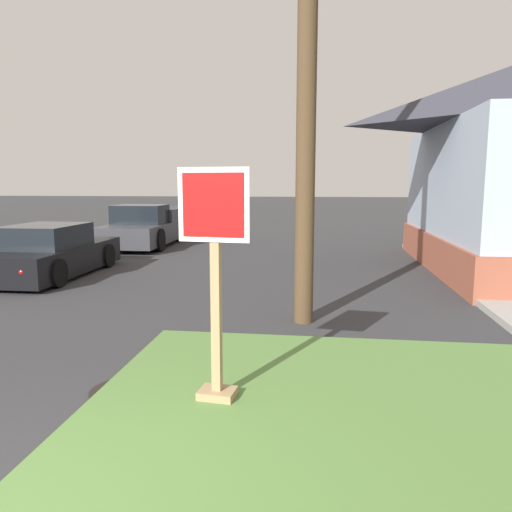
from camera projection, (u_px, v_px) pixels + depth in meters
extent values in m
cube|color=#567F3D|center=(345.00, 444.00, 4.10)|extent=(4.99, 5.54, 0.08)
cube|color=#A3845B|center=(216.00, 289.00, 4.74)|extent=(0.10, 0.10, 2.22)
cube|color=#A3845B|center=(217.00, 393.00, 4.90)|extent=(0.39, 0.32, 0.08)
cube|color=white|center=(213.00, 205.00, 4.57)|extent=(0.70, 0.09, 0.70)
cube|color=red|center=(213.00, 205.00, 4.56)|extent=(0.60, 0.08, 0.60)
cylinder|color=black|center=(123.00, 391.00, 5.23)|extent=(0.70, 0.70, 0.02)
cube|color=black|center=(52.00, 259.00, 11.76)|extent=(1.81, 4.19, 0.64)
cube|color=black|center=(46.00, 237.00, 11.47)|extent=(1.53, 1.94, 0.56)
cylinder|color=black|center=(48.00, 255.00, 13.13)|extent=(0.23, 0.62, 0.62)
cylinder|color=black|center=(107.00, 256.00, 12.94)|extent=(0.23, 0.62, 0.62)
cylinder|color=black|center=(56.00, 273.00, 10.41)|extent=(0.23, 0.62, 0.62)
sphere|color=white|center=(72.00, 245.00, 13.80)|extent=(0.14, 0.14, 0.14)
sphere|color=white|center=(107.00, 246.00, 13.68)|extent=(0.14, 0.14, 0.14)
sphere|color=red|center=(22.00, 272.00, 9.68)|extent=(0.12, 0.12, 0.12)
cube|color=#38383D|center=(148.00, 231.00, 17.58)|extent=(2.04, 5.41, 0.68)
cube|color=black|center=(140.00, 215.00, 16.74)|extent=(1.71, 1.44, 0.68)
cube|color=#38383D|center=(179.00, 214.00, 18.32)|extent=(0.16, 2.25, 0.44)
cube|color=#38383D|center=(132.00, 214.00, 18.51)|extent=(0.16, 2.25, 0.44)
cube|color=#38383D|center=(168.00, 212.00, 20.08)|extent=(1.72, 0.14, 0.44)
cylinder|color=black|center=(159.00, 240.00, 15.92)|extent=(0.28, 0.77, 0.76)
cylinder|color=black|center=(106.00, 239.00, 16.11)|extent=(0.28, 0.77, 0.76)
cylinder|color=black|center=(184.00, 231.00, 19.08)|extent=(0.28, 0.77, 0.76)
cylinder|color=black|center=(139.00, 230.00, 19.27)|extent=(0.28, 0.77, 0.76)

